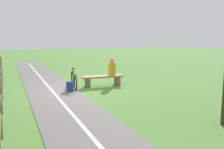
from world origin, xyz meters
name	(u,v)px	position (x,y,z in m)	size (l,w,h in m)	color
ground_plane	(73,89)	(0.00, 0.00, 0.00)	(80.00, 80.00, 0.00)	#548438
paved_path	(79,123)	(0.95, 4.00, 0.01)	(1.97, 36.00, 0.02)	#66605E
path_centre_line	(79,122)	(0.95, 4.00, 0.02)	(0.10, 32.00, 0.00)	silver
bench	(103,79)	(-1.43, -0.15, 0.33)	(1.90, 0.61, 0.47)	#A88456
person_seated	(112,68)	(-1.87, -0.11, 0.80)	(0.36, 0.36, 0.76)	orange
bicycle	(74,80)	(-0.14, -0.28, 0.36)	(0.31, 1.74, 0.86)	black
backpack	(70,87)	(0.20, 0.36, 0.20)	(0.35, 0.34, 0.42)	navy
fence_roadside	(0,96)	(2.74, 3.32, 0.73)	(0.23, 12.93, 1.24)	brown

